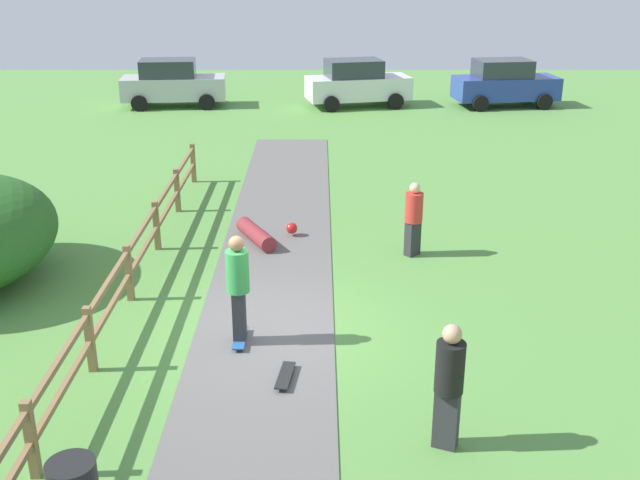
# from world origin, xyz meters

# --- Properties ---
(ground_plane) EXTENTS (60.00, 60.00, 0.00)m
(ground_plane) POSITION_xyz_m (0.00, 0.00, 0.00)
(ground_plane) COLOR #568E42
(asphalt_path) EXTENTS (2.40, 28.00, 0.02)m
(asphalt_path) POSITION_xyz_m (0.00, 0.00, 0.01)
(asphalt_path) COLOR #605E5B
(asphalt_path) RESTS_ON ground_plane
(wooden_fence) EXTENTS (0.12, 18.12, 1.10)m
(wooden_fence) POSITION_xyz_m (-2.60, 0.00, 0.67)
(wooden_fence) COLOR olive
(wooden_fence) RESTS_ON ground_plane
(skater_riding) EXTENTS (0.38, 0.80, 1.89)m
(skater_riding) POSITION_xyz_m (-0.38, -0.39, 1.08)
(skater_riding) COLOR #265999
(skater_riding) RESTS_ON asphalt_path
(skater_fallen) EXTENTS (1.42, 1.52, 0.36)m
(skater_fallen) POSITION_xyz_m (-0.41, 4.29, 0.20)
(skater_fallen) COLOR maroon
(skater_fallen) RESTS_ON asphalt_path
(skateboard_loose) EXTENTS (0.30, 0.82, 0.08)m
(skateboard_loose) POSITION_xyz_m (0.42, -1.59, 0.09)
(skateboard_loose) COLOR black
(skateboard_loose) RESTS_ON asphalt_path
(bystander_black) EXTENTS (0.50, 0.50, 1.80)m
(bystander_black) POSITION_xyz_m (2.62, -3.23, 1.00)
(bystander_black) COLOR #2D2D33
(bystander_black) RESTS_ON ground_plane
(bystander_red) EXTENTS (0.54, 0.54, 1.62)m
(bystander_red) POSITION_xyz_m (2.94, 3.53, 0.89)
(bystander_red) COLOR #2D2D33
(bystander_red) RESTS_ON ground_plane
(parked_car_white) EXTENTS (4.47, 2.68, 1.92)m
(parked_car_white) POSITION_xyz_m (2.49, 19.94, 0.96)
(parked_car_white) COLOR silver
(parked_car_white) RESTS_ON ground_plane
(parked_car_silver) EXTENTS (4.35, 2.32, 1.92)m
(parked_car_silver) POSITION_xyz_m (-5.13, 19.94, 0.96)
(parked_car_silver) COLOR #B7B7BC
(parked_car_silver) RESTS_ON ground_plane
(parked_car_blue) EXTENTS (4.39, 2.44, 1.92)m
(parked_car_blue) POSITION_xyz_m (8.58, 19.94, 0.96)
(parked_car_blue) COLOR #283D99
(parked_car_blue) RESTS_ON ground_plane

